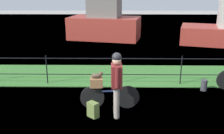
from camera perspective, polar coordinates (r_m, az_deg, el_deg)
ground_plane at (r=6.72m, az=0.20°, el=-11.05°), size 60.00×60.00×0.00m
grass_strip at (r=9.71m, az=0.41°, el=-1.77°), size 27.00×2.40×0.03m
harbor_water at (r=16.41m, az=0.59°, el=6.15°), size 30.00×30.00×0.00m
iron_fence at (r=8.65m, az=0.37°, el=-0.15°), size 18.04×0.04×1.01m
bicycle_main at (r=7.05m, az=-0.61°, el=-6.54°), size 1.60×0.18×0.65m
wooden_crate at (r=6.88m, az=-3.44°, el=-3.36°), size 0.34×0.31×0.24m
terrier_dog at (r=6.82m, az=-3.26°, el=-1.82°), size 0.32×0.16×0.18m
cyclist_person at (r=6.39m, az=1.01°, el=-2.73°), size 0.28×0.54×1.68m
backpack_on_paving at (r=6.68m, az=-4.19°, el=-9.35°), size 0.33×0.32×0.40m
mooring_bollard at (r=8.78m, az=19.56°, el=-3.79°), size 0.20×0.20×0.36m
moored_boat_near at (r=16.41m, az=-1.65°, el=9.56°), size 4.67×3.10×4.19m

